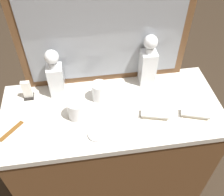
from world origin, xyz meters
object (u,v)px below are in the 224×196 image
object	(u,v)px
crystal_decanter_front	(148,64)
crystal_decanter_far_left	(56,77)
crystal_tumbler_right	(77,110)
silver_brush_far_left	(195,114)
napkin_holder	(27,91)
porcelain_dish	(97,135)
silver_brush_right	(155,115)
crystal_tumbler_left	(99,92)
tortoiseshell_comb	(11,131)

from	to	relation	value
crystal_decanter_front	crystal_decanter_far_left	world-z (taller)	crystal_decanter_front
crystal_decanter_front	crystal_tumbler_right	size ratio (longest dim) A/B	3.00
silver_brush_far_left	napkin_holder	bearing A→B (deg)	162.91
porcelain_dish	silver_brush_right	bearing A→B (deg)	13.73
silver_brush_right	crystal_decanter_front	bearing A→B (deg)	85.84
crystal_decanter_front	crystal_tumbler_left	world-z (taller)	crystal_decanter_front
crystal_tumbler_right	tortoiseshell_comb	size ratio (longest dim) A/B	0.87
silver_brush_right	tortoiseshell_comb	xyz separation A→B (m)	(-0.70, 0.01, -0.01)
crystal_decanter_front	crystal_decanter_far_left	xyz separation A→B (m)	(-0.49, -0.02, -0.01)
crystal_decanter_far_left	napkin_holder	distance (m)	0.17
crystal_decanter_front	napkin_holder	distance (m)	0.65
crystal_tumbler_right	silver_brush_right	world-z (taller)	crystal_tumbler_right
porcelain_dish	crystal_tumbler_left	bearing A→B (deg)	79.86
crystal_decanter_far_left	porcelain_dish	world-z (taller)	crystal_decanter_far_left
crystal_decanter_far_left	silver_brush_right	bearing A→B (deg)	-27.28
crystal_tumbler_right	silver_brush_far_left	world-z (taller)	crystal_tumbler_right
silver_brush_right	crystal_tumbler_right	bearing A→B (deg)	171.29
crystal_tumbler_right	tortoiseshell_comb	distance (m)	0.32
crystal_decanter_far_left	silver_brush_far_left	bearing A→B (deg)	-21.86
tortoiseshell_comb	porcelain_dish	bearing A→B (deg)	-11.80
crystal_decanter_front	porcelain_dish	bearing A→B (deg)	-133.63
silver_brush_far_left	napkin_holder	world-z (taller)	napkin_holder
crystal_decanter_front	tortoiseshell_comb	size ratio (longest dim) A/B	2.62
crystal_tumbler_right	napkin_holder	xyz separation A→B (m)	(-0.25, 0.17, 0.00)
napkin_holder	crystal_tumbler_right	bearing A→B (deg)	-34.52
crystal_decanter_far_left	silver_brush_far_left	xyz separation A→B (m)	(0.67, -0.27, -0.10)
crystal_tumbler_right	porcelain_dish	xyz separation A→B (m)	(0.08, -0.13, -0.04)
crystal_decanter_far_left	tortoiseshell_comb	world-z (taller)	crystal_decanter_far_left
crystal_decanter_far_left	crystal_tumbler_right	size ratio (longest dim) A/B	2.74
crystal_decanter_front	napkin_holder	xyz separation A→B (m)	(-0.65, -0.03, -0.08)
crystal_tumbler_left	silver_brush_far_left	size ratio (longest dim) A/B	0.69
crystal_tumbler_left	tortoiseshell_comb	world-z (taller)	crystal_tumbler_left
crystal_decanter_front	silver_brush_right	xyz separation A→B (m)	(-0.02, -0.26, -0.11)
crystal_tumbler_right	tortoiseshell_comb	world-z (taller)	crystal_tumbler_right
silver_brush_right	tortoiseshell_comb	distance (m)	0.70
silver_brush_right	napkin_holder	xyz separation A→B (m)	(-0.63, 0.23, 0.03)
crystal_decanter_front	crystal_decanter_far_left	distance (m)	0.49
crystal_tumbler_right	crystal_decanter_front	bearing A→B (deg)	26.78
silver_brush_right	porcelain_dish	distance (m)	0.31
crystal_decanter_front	napkin_holder	world-z (taller)	crystal_decanter_front
crystal_decanter_far_left	napkin_holder	size ratio (longest dim) A/B	2.49
crystal_tumbler_right	crystal_decanter_far_left	bearing A→B (deg)	116.12
porcelain_dish	napkin_holder	distance (m)	0.45
napkin_holder	tortoiseshell_comb	bearing A→B (deg)	-107.07
crystal_tumbler_left	silver_brush_right	distance (m)	0.31
crystal_decanter_front	silver_brush_far_left	size ratio (longest dim) A/B	2.03
crystal_decanter_far_left	silver_brush_right	size ratio (longest dim) A/B	1.86
crystal_decanter_far_left	crystal_tumbler_left	world-z (taller)	crystal_decanter_far_left
silver_brush_far_left	porcelain_dish	size ratio (longest dim) A/B	1.86
crystal_tumbler_right	napkin_holder	distance (m)	0.30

